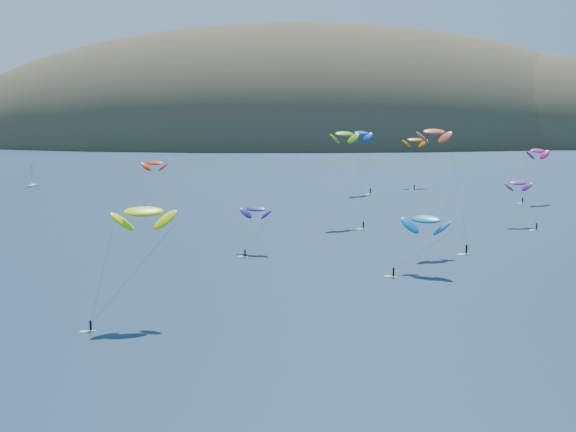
# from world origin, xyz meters

# --- Properties ---
(ground) EXTENTS (2800.00, 2800.00, 0.00)m
(ground) POSITION_xyz_m (0.00, 0.00, 0.00)
(ground) COLOR black
(ground) RESTS_ON ground
(island) EXTENTS (730.00, 300.00, 210.00)m
(island) POSITION_xyz_m (39.40, 562.36, -10.74)
(island) COLOR #3D3526
(island) RESTS_ON ground
(sailboat) EXTENTS (7.72, 6.66, 9.52)m
(sailboat) POSITION_xyz_m (-101.69, 221.78, 0.86)
(sailboat) COLOR white
(sailboat) RESTS_ON ground
(kitesurfer_1) EXTENTS (8.87, 10.45, 16.01)m
(kitesurfer_1) POSITION_xyz_m (-47.30, 160.76, 13.72)
(kitesurfer_1) COLOR #DAFE1C
(kitesurfer_1) RESTS_ON ground
(kitesurfer_2) EXTENTS (12.68, 11.09, 18.95)m
(kitesurfer_2) POSITION_xyz_m (-32.67, 35.31, 16.34)
(kitesurfer_2) COLOR #DAFE1C
(kitesurfer_2) RESTS_ON ground
(kitesurfer_3) EXTENTS (9.62, 14.79, 26.37)m
(kitesurfer_3) POSITION_xyz_m (7.42, 128.40, 23.88)
(kitesurfer_3) COLOR #DAFE1C
(kitesurfer_3) RESTS_ON ground
(kitesurfer_4) EXTENTS (10.92, 11.25, 24.03)m
(kitesurfer_4) POSITION_xyz_m (20.87, 198.17, 21.11)
(kitesurfer_4) COLOR #DAFE1C
(kitesurfer_4) RESTS_ON ground
(kitesurfer_5) EXTENTS (12.92, 10.25, 12.93)m
(kitesurfer_5) POSITION_xyz_m (16.80, 66.46, 10.22)
(kitesurfer_5) COLOR #DAFE1C
(kitesurfer_5) RESTS_ON ground
(kitesurfer_6) EXTENTS (7.59, 11.37, 13.25)m
(kitesurfer_6) POSITION_xyz_m (52.95, 122.88, 11.17)
(kitesurfer_6) COLOR #DAFE1C
(kitesurfer_6) RESTS_ON ground
(kitesurfer_8) EXTENTS (11.01, 7.74, 19.14)m
(kitesurfer_8) POSITION_xyz_m (74.21, 169.79, 16.58)
(kitesurfer_8) COLOR #DAFE1C
(kitesurfer_8) RESTS_ON ground
(kitesurfer_9) EXTENTS (11.51, 11.40, 28.36)m
(kitesurfer_9) POSITION_xyz_m (23.32, 90.93, 25.91)
(kitesurfer_9) COLOR #DAFE1C
(kitesurfer_9) RESTS_ON ground
(kitesurfer_10) EXTENTS (7.89, 10.00, 11.38)m
(kitesurfer_10) POSITION_xyz_m (-16.00, 88.47, 9.36)
(kitesurfer_10) COLOR #DAFE1C
(kitesurfer_10) RESTS_ON ground
(kitesurfer_11) EXTENTS (9.90, 15.10, 20.35)m
(kitesurfer_11) POSITION_xyz_m (43.79, 217.75, 17.69)
(kitesurfer_11) COLOR #DAFE1C
(kitesurfer_11) RESTS_ON ground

